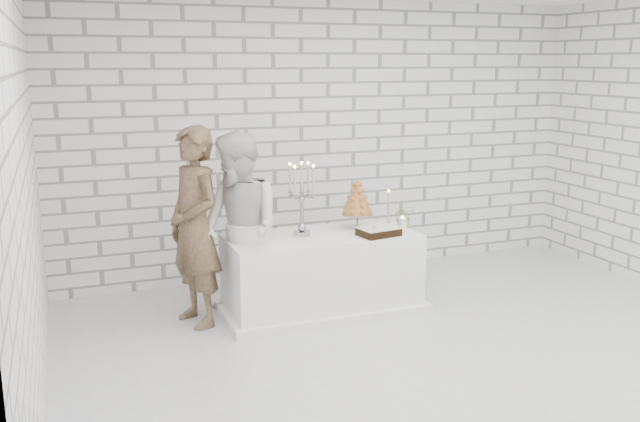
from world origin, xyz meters
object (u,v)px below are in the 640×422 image
Objects in this scene: cake_table at (322,273)px; bride at (239,230)px; croquembouche at (357,204)px; candelabra at (302,199)px; groom at (195,227)px.

cake_table is 1.03× the size of bride.
bride is 3.58× the size of croquembouche.
cake_table is 3.68× the size of croquembouche.
candelabra is at bearing 79.00° from bride.
croquembouche is (0.59, 0.07, -0.11)m from candelabra.
cake_table is 0.95m from bride.
bride reaches higher than croquembouche.
cake_table is 1.29m from groom.
groom is (-1.18, 0.10, 0.53)m from cake_table.
candelabra reaches higher than croquembouche.
croquembouche is (1.21, 0.13, 0.12)m from bride.
bride is (0.37, -0.13, -0.03)m from groom.
bride is at bearing -174.35° from candelabra.
groom is at bearing -125.39° from bride.
groom reaches higher than candelabra.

